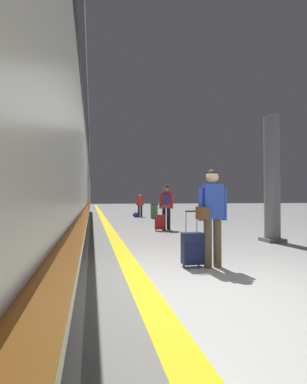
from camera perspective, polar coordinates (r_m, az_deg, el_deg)
The scene contains 12 objects.
ground_plane at distance 4.62m, azimuth 9.42°, elevation -16.72°, with size 120.00×120.00×0.00m, color silver.
safety_line_strip at distance 14.21m, azimuth -9.22°, elevation -6.16°, with size 0.36×80.00×0.01m, color yellow.
tactile_edge_band at distance 14.20m, azimuth -10.80°, elevation -6.16°, with size 0.74×80.00×0.01m, color slate.
high_speed_train at distance 12.86m, azimuth -18.87°, elevation 4.52°, with size 2.94×33.91×4.97m.
traveller_foreground at distance 5.33m, azimuth 11.30°, elevation -3.56°, with size 0.56×0.30×1.75m.
rolling_suitcase_foreground at distance 5.36m, azimuth 7.64°, elevation -10.83°, with size 0.38×0.24×1.01m.
passenger_near at distance 11.37m, azimuth 2.50°, elevation -2.26°, with size 0.53×0.38×1.73m.
suitcase_near at distance 11.10m, azimuth 1.22°, elevation -5.86°, with size 0.41×0.30×1.00m.
passenger_mid at distance 19.28m, azimuth -2.63°, elevation -2.14°, with size 0.50×0.21×1.59m.
duffel_bag_mid at distance 18.93m, azimuth -3.43°, elevation -4.48°, with size 0.44×0.26×0.36m.
platform_pillar at distance 8.98m, azimuth 22.14°, elevation 2.00°, with size 0.56×0.56×3.60m.
waste_bin at distance 17.72m, azimuth 0.12°, elevation -3.72°, with size 0.46×0.46×0.91m.
Camera 1 is at (-1.62, -4.14, 1.24)m, focal length 27.30 mm.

